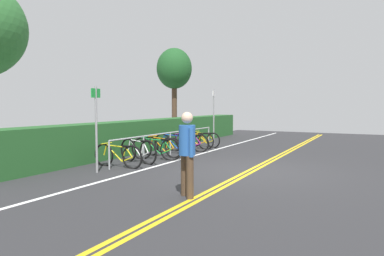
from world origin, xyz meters
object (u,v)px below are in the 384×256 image
(bicycle_4, at_px, (174,144))
(bicycle_7, at_px, (204,139))
(bicycle_0, at_px, (118,156))
(sign_post_near, at_px, (96,121))
(bicycle_1, at_px, (138,151))
(tree_mid, at_px, (174,70))
(bicycle_3, at_px, (162,147))
(bicycle_6, at_px, (194,140))
(bike_rack, at_px, (170,138))
(bicycle_5, at_px, (188,143))
(sign_post_far, at_px, (214,112))
(bicycle_2, at_px, (156,149))
(pedestrian, at_px, (187,148))

(bicycle_4, relative_size, bicycle_7, 1.12)
(bicycle_0, relative_size, sign_post_near, 0.76)
(bicycle_1, height_order, bicycle_4, bicycle_1)
(bicycle_1, distance_m, tree_mid, 10.12)
(bicycle_3, xyz_separation_m, bicycle_6, (2.50, 0.02, -0.01))
(bicycle_6, bearing_deg, sign_post_near, -179.25)
(bike_rack, bearing_deg, bicycle_6, 2.14)
(bicycle_5, distance_m, sign_post_far, 3.09)
(bicycle_6, bearing_deg, bicycle_2, -175.90)
(bicycle_0, height_order, pedestrian, pedestrian)
(sign_post_near, bearing_deg, bicycle_5, -0.82)
(sign_post_near, bearing_deg, bicycle_0, 2.67)
(bicycle_3, bearing_deg, sign_post_near, -179.10)
(bicycle_3, relative_size, tree_mid, 0.35)
(bike_rack, distance_m, sign_post_far, 4.14)
(tree_mid, bearing_deg, sign_post_far, -126.70)
(bicycle_2, relative_size, bicycle_4, 0.97)
(bicycle_1, relative_size, bicycle_4, 0.92)
(sign_post_near, xyz_separation_m, sign_post_far, (7.81, 0.11, 0.12))
(bike_rack, bearing_deg, bicycle_2, -172.48)
(bicycle_0, bearing_deg, bicycle_6, 0.39)
(bicycle_1, bearing_deg, tree_mid, 23.53)
(bicycle_0, distance_m, tree_mid, 10.93)
(bicycle_7, distance_m, sign_post_near, 6.62)
(bike_rack, relative_size, sign_post_far, 2.64)
(tree_mid, bearing_deg, bicycle_1, -156.47)
(bicycle_7, distance_m, tree_mid, 6.54)
(bicycle_6, height_order, pedestrian, pedestrian)
(bicycle_5, relative_size, pedestrian, 1.05)
(bike_rack, xyz_separation_m, bicycle_0, (-2.85, 0.04, -0.29))
(bike_rack, xyz_separation_m, bicycle_4, (0.38, 0.07, -0.26))
(pedestrian, bearing_deg, bicycle_1, 48.48)
(bicycle_4, xyz_separation_m, sign_post_far, (3.67, 0.04, 1.12))
(bicycle_0, bearing_deg, bicycle_4, 0.42)
(bicycle_2, height_order, bicycle_6, bicycle_2)
(bicycle_4, relative_size, tree_mid, 0.37)
(bicycle_2, xyz_separation_m, bicycle_5, (2.33, 0.08, -0.02))
(pedestrian, distance_m, sign_post_far, 9.55)
(bicycle_1, bearing_deg, bicycle_5, -1.45)
(bicycle_2, xyz_separation_m, bicycle_3, (0.67, 0.20, -0.01))
(bicycle_1, distance_m, pedestrian, 4.46)
(bicycle_3, height_order, sign_post_far, sign_post_far)
(bicycle_1, bearing_deg, bike_rack, -0.22)
(bicycle_7, bearing_deg, bike_rack, -179.88)
(bicycle_5, height_order, sign_post_near, sign_post_near)
(bicycle_0, relative_size, tree_mid, 0.34)
(bicycle_0, distance_m, sign_post_far, 6.99)
(bicycle_5, bearing_deg, bicycle_0, 178.39)
(bicycle_7, relative_size, tree_mid, 0.33)
(bicycle_6, bearing_deg, bike_rack, -177.86)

